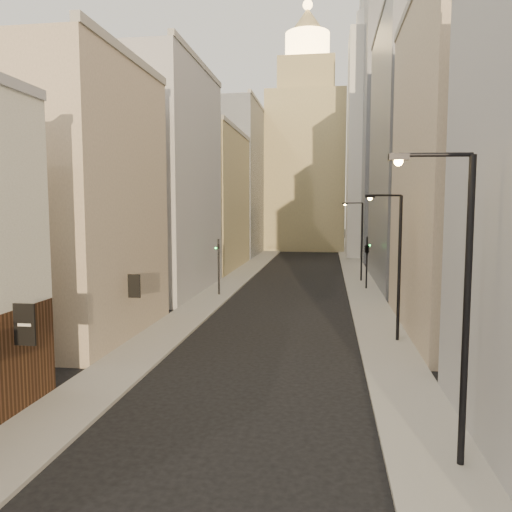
{
  "coord_description": "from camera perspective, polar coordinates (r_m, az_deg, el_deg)",
  "views": [
    {
      "loc": [
        3.21,
        -1.83,
        7.69
      ],
      "look_at": [
        -0.35,
        22.72,
        5.28
      ],
      "focal_mm": 35.0,
      "sensor_mm": 36.0,
      "label": 1
    }
  ],
  "objects": [
    {
      "name": "right_bldg_wingrid",
      "position": [
        52.84,
        18.12,
        11.04
      ],
      "size": [
        8.0,
        20.0,
        26.0
      ],
      "primitive_type": "cube",
      "color": "gray",
      "rests_on": "ground"
    },
    {
      "name": "clock_tower",
      "position": [
        94.45,
        5.76,
        11.56
      ],
      "size": [
        14.0,
        14.0,
        44.9
      ],
      "color": "tan",
      "rests_on": "ground"
    },
    {
      "name": "left_bldg_wingrid",
      "position": [
        83.34,
        -2.3,
        8.5
      ],
      "size": [
        8.0,
        20.0,
        24.0
      ],
      "primitive_type": "cube",
      "color": "gray",
      "rests_on": "ground"
    },
    {
      "name": "sidewalk_left",
      "position": [
        58.16,
        -1.44,
        -1.98
      ],
      "size": [
        3.0,
        140.0,
        0.15
      ],
      "primitive_type": "cube",
      "color": "#9A978E",
      "rests_on": "ground"
    },
    {
      "name": "left_bldg_tan",
      "position": [
        63.68,
        -5.61,
        6.25
      ],
      "size": [
        8.0,
        18.0,
        17.0
      ],
      "primitive_type": "cube",
      "color": "tan",
      "rests_on": "ground"
    },
    {
      "name": "streetlamp_near",
      "position": [
        15.42,
        22.16,
        -3.9
      ],
      "size": [
        2.42,
        0.39,
        9.22
      ],
      "rotation": [
        0.0,
        0.0,
        0.07
      ],
      "color": "black",
      "rests_on": "ground"
    },
    {
      "name": "right_bldg_beige",
      "position": [
        33.1,
        23.94,
        9.07
      ],
      "size": [
        8.0,
        16.0,
        20.0
      ],
      "primitive_type": "cube",
      "color": "tan",
      "rests_on": "ground"
    },
    {
      "name": "traffic_light_right",
      "position": [
        47.55,
        12.57,
        0.9
      ],
      "size": [
        0.7,
        0.7,
        5.0
      ],
      "rotation": [
        0.0,
        0.0,
        3.17
      ],
      "color": "black",
      "rests_on": "ground"
    },
    {
      "name": "traffic_light_left",
      "position": [
        43.36,
        -4.3,
        0.22
      ],
      "size": [
        0.62,
        0.57,
        5.0
      ],
      "rotation": [
        0.0,
        0.0,
        3.45
      ],
      "color": "black",
      "rests_on": "ground"
    },
    {
      "name": "left_bldg_grey",
      "position": [
        46.45,
        -10.99,
        8.29
      ],
      "size": [
        8.0,
        16.0,
        20.0
      ],
      "primitive_type": "cube",
      "color": "#A3A4A9",
      "rests_on": "ground"
    },
    {
      "name": "highrise",
      "position": [
        83.15,
        19.23,
        17.72
      ],
      "size": [
        21.0,
        23.0,
        51.2
      ],
      "color": "gray",
      "rests_on": "ground"
    },
    {
      "name": "left_bldg_beige",
      "position": [
        31.72,
        -20.52,
        5.76
      ],
      "size": [
        8.0,
        12.0,
        16.0
      ],
      "primitive_type": "cube",
      "color": "tan",
      "rests_on": "ground"
    },
    {
      "name": "streetlamp_mid",
      "position": [
        29.14,
        15.7,
        -0.33
      ],
      "size": [
        2.12,
        0.9,
        8.42
      ],
      "rotation": [
        0.0,
        0.0,
        0.34
      ],
      "color": "black",
      "rests_on": "ground"
    },
    {
      "name": "streetlamp_far",
      "position": [
        52.61,
        11.78,
        2.17
      ],
      "size": [
        2.12,
        0.67,
        8.23
      ],
      "rotation": [
        0.0,
        0.0,
        -0.24
      ],
      "color": "black",
      "rests_on": "ground"
    },
    {
      "name": "sidewalk_right",
      "position": [
        57.43,
        11.46,
        -2.19
      ],
      "size": [
        3.0,
        140.0,
        0.15
      ],
      "primitive_type": "cube",
      "color": "#9A978E",
      "rests_on": "ground"
    },
    {
      "name": "white_tower",
      "position": [
        80.86,
        13.34,
        13.15
      ],
      "size": [
        8.0,
        8.0,
        41.5
      ],
      "color": "silver",
      "rests_on": "ground"
    }
  ]
}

